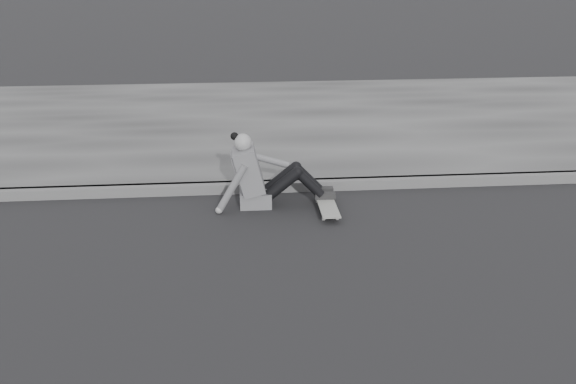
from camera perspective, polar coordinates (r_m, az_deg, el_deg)
name	(u,v)px	position (r m, az deg, el deg)	size (l,w,h in m)	color
ground	(339,297)	(5.60, 4.54, -9.30)	(80.00, 80.00, 0.00)	black
curb	(305,185)	(7.89, 1.54, 0.61)	(24.00, 0.16, 0.12)	#535353
sidewalk	(285,122)	(10.75, -0.27, 6.28)	(24.00, 6.00, 0.12)	#3E3E3E
skateboard	(327,205)	(7.27, 3.48, -1.17)	(0.20, 0.78, 0.09)	#A4A39E
seated_woman	(261,176)	(7.33, -2.44, 1.46)	(1.38, 0.46, 0.88)	#5B5B5E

